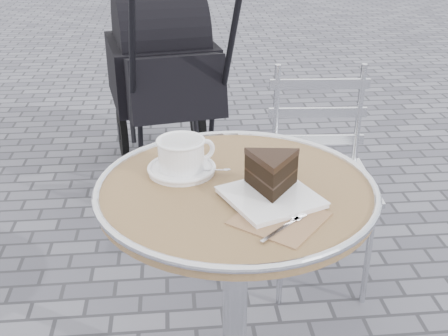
{
  "coord_description": "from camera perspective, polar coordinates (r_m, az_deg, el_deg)",
  "views": [
    {
      "loc": [
        -0.15,
        -1.25,
        1.39
      ],
      "look_at": [
        -0.03,
        0.01,
        0.78
      ],
      "focal_mm": 45.0,
      "sensor_mm": 36.0,
      "label": 1
    }
  ],
  "objects": [
    {
      "name": "cake_plate_set",
      "position": [
        1.36,
        4.9,
        -1.01
      ],
      "size": [
        0.26,
        0.35,
        0.11
      ],
      "rotation": [
        0.0,
        0.0,
        0.39
      ],
      "color": "#90694F",
      "rests_on": "cafe_table"
    },
    {
      "name": "cafe_table",
      "position": [
        1.5,
        1.18,
        -7.39
      ],
      "size": [
        0.72,
        0.72,
        0.74
      ],
      "color": "silver",
      "rests_on": "ground"
    },
    {
      "name": "bistro_chair",
      "position": [
        2.16,
        9.58,
        1.68
      ],
      "size": [
        0.4,
        0.4,
        0.84
      ],
      "rotation": [
        0.0,
        0.0,
        -0.07
      ],
      "color": "silver",
      "rests_on": "ground"
    },
    {
      "name": "cappuccino_set",
      "position": [
        1.48,
        -4.27,
        1.07
      ],
      "size": [
        0.21,
        0.18,
        0.09
      ],
      "rotation": [
        0.0,
        0.0,
        0.36
      ],
      "color": "white",
      "rests_on": "cafe_table"
    },
    {
      "name": "baby_stroller",
      "position": [
        3.01,
        -5.95,
        8.59
      ],
      "size": [
        0.66,
        1.14,
        1.11
      ],
      "rotation": [
        0.0,
        0.0,
        0.17
      ],
      "color": "black",
      "rests_on": "ground"
    }
  ]
}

